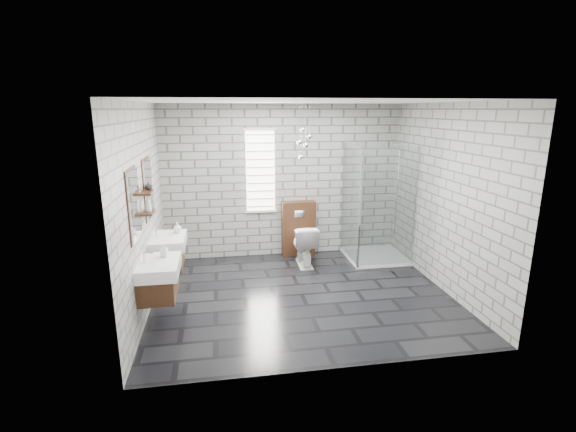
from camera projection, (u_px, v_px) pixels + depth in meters
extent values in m
cube|color=black|center=(302.00, 295.00, 6.04)|extent=(4.20, 3.60, 0.02)
cube|color=white|center=(304.00, 101.00, 5.36)|extent=(4.20, 3.60, 0.02)
cube|color=#979892|center=(283.00, 182.00, 7.43)|extent=(4.20, 0.02, 2.70)
cube|color=#979892|center=(340.00, 245.00, 3.97)|extent=(4.20, 0.02, 2.70)
cube|color=#979892|center=(142.00, 210.00, 5.37)|extent=(0.02, 3.60, 2.70)
cube|color=#979892|center=(445.00, 198.00, 6.04)|extent=(0.02, 3.60, 2.70)
cube|color=#442615|center=(158.00, 285.00, 5.02)|extent=(0.42, 0.62, 0.30)
cube|color=silver|center=(175.00, 282.00, 5.05)|extent=(0.02, 0.35, 0.01)
cube|color=white|center=(159.00, 267.00, 4.97)|extent=(0.47, 0.70, 0.15)
cylinder|color=silver|center=(145.00, 257.00, 4.91)|extent=(0.04, 0.04, 0.12)
cylinder|color=silver|center=(149.00, 253.00, 4.91)|extent=(0.10, 0.02, 0.02)
cube|color=white|center=(134.00, 205.00, 4.74)|extent=(0.03, 0.55, 0.80)
cube|color=#442615|center=(133.00, 205.00, 4.74)|extent=(0.01, 0.59, 0.84)
cube|color=#442615|center=(168.00, 256.00, 5.99)|extent=(0.42, 0.62, 0.30)
cube|color=silver|center=(182.00, 254.00, 6.02)|extent=(0.02, 0.35, 0.01)
cube|color=white|center=(169.00, 241.00, 5.94)|extent=(0.47, 0.70, 0.15)
cylinder|color=silver|center=(157.00, 233.00, 5.88)|extent=(0.04, 0.04, 0.12)
cylinder|color=silver|center=(160.00, 229.00, 5.88)|extent=(0.10, 0.02, 0.02)
cube|color=white|center=(148.00, 188.00, 5.71)|extent=(0.03, 0.55, 0.80)
cube|color=#442615|center=(147.00, 188.00, 5.71)|extent=(0.01, 0.59, 0.84)
cube|color=#442615|center=(148.00, 212.00, 5.34)|extent=(0.14, 0.30, 0.03)
cube|color=#442615|center=(147.00, 193.00, 5.28)|extent=(0.14, 0.30, 0.03)
cube|color=white|center=(260.00, 171.00, 7.29)|extent=(0.50, 0.02, 1.40)
cube|color=white|center=(260.00, 129.00, 7.10)|extent=(0.56, 0.04, 0.04)
cube|color=white|center=(261.00, 211.00, 7.46)|extent=(0.56, 0.04, 0.04)
cube|color=white|center=(261.00, 206.00, 7.43)|extent=(0.48, 0.01, 0.02)
cube|color=white|center=(261.00, 199.00, 7.40)|extent=(0.48, 0.01, 0.02)
cube|color=white|center=(261.00, 191.00, 7.36)|extent=(0.48, 0.01, 0.02)
cube|color=white|center=(261.00, 183.00, 7.33)|extent=(0.48, 0.01, 0.02)
cube|color=white|center=(261.00, 175.00, 7.29)|extent=(0.48, 0.01, 0.02)
cube|color=white|center=(260.00, 167.00, 7.26)|extent=(0.48, 0.01, 0.02)
cube|color=white|center=(260.00, 159.00, 7.22)|extent=(0.48, 0.01, 0.02)
cube|color=white|center=(260.00, 151.00, 7.19)|extent=(0.48, 0.01, 0.02)
cube|color=white|center=(260.00, 143.00, 7.15)|extent=(0.48, 0.01, 0.03)
cube|color=white|center=(260.00, 135.00, 7.12)|extent=(0.48, 0.01, 0.03)
cube|color=#442615|center=(298.00, 228.00, 7.58)|extent=(0.60, 0.20, 1.00)
cube|color=silver|center=(300.00, 214.00, 7.41)|extent=(0.18, 0.01, 0.12)
cube|color=white|center=(375.00, 256.00, 7.53)|extent=(1.00, 1.00, 0.06)
cube|color=silver|center=(389.00, 208.00, 6.81)|extent=(1.00, 0.01, 2.00)
cube|color=silver|center=(351.00, 203.00, 7.20)|extent=(0.01, 1.00, 2.00)
cube|color=silver|center=(360.00, 210.00, 6.73)|extent=(0.03, 0.03, 2.00)
cube|color=silver|center=(416.00, 207.00, 6.88)|extent=(0.03, 0.03, 2.00)
cylinder|color=silver|center=(397.00, 195.00, 7.52)|extent=(0.02, 0.02, 1.80)
cylinder|color=silver|center=(396.00, 144.00, 7.28)|extent=(0.14, 0.14, 0.02)
sphere|color=silver|center=(299.00, 142.00, 6.77)|extent=(0.09, 0.09, 0.09)
cylinder|color=silver|center=(300.00, 121.00, 6.69)|extent=(0.01, 0.01, 0.57)
sphere|color=silver|center=(306.00, 145.00, 6.87)|extent=(0.09, 0.09, 0.09)
cylinder|color=silver|center=(306.00, 123.00, 6.78)|extent=(0.01, 0.01, 0.63)
sphere|color=silver|center=(302.00, 129.00, 6.87)|extent=(0.09, 0.09, 0.09)
cylinder|color=silver|center=(303.00, 115.00, 6.81)|extent=(0.01, 0.01, 0.38)
sphere|color=silver|center=(301.00, 157.00, 6.94)|extent=(0.09, 0.09, 0.09)
cylinder|color=silver|center=(301.00, 129.00, 6.83)|extent=(0.01, 0.01, 0.82)
sphere|color=silver|center=(309.00, 136.00, 6.90)|extent=(0.09, 0.09, 0.09)
cylinder|color=silver|center=(309.00, 118.00, 6.83)|extent=(0.01, 0.01, 0.49)
imported|color=white|center=(304.00, 245.00, 7.13)|extent=(0.41, 0.70, 0.71)
imported|color=#B2B2B2|center=(164.00, 251.00, 5.08)|extent=(0.09, 0.09, 0.16)
imported|color=#B2B2B2|center=(177.00, 228.00, 6.07)|extent=(0.15, 0.15, 0.16)
imported|color=#B2B2B2|center=(148.00, 204.00, 5.29)|extent=(0.09, 0.09, 0.20)
imported|color=#B2B2B2|center=(148.00, 186.00, 5.37)|extent=(0.10, 0.10, 0.10)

